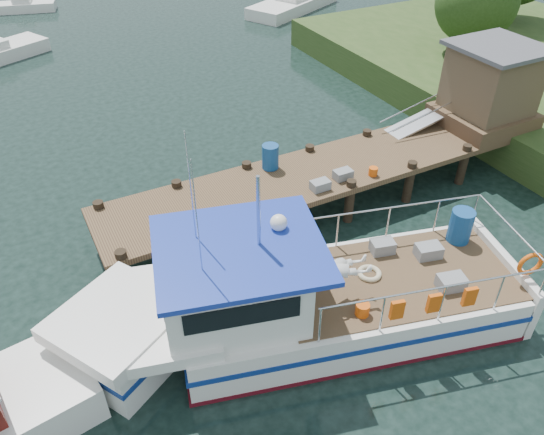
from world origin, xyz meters
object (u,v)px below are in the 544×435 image
lobster_boat (292,302)px  moored_b (23,6)px  dock (436,117)px  moored_c (293,3)px

lobster_boat → moored_b: size_ratio=2.67×
lobster_boat → moored_b: (-2.28, 34.67, -0.71)m
dock → moored_c: (6.24, 21.35, -1.78)m
dock → lobster_boat: lobster_boat is taller
moored_c → lobster_boat: bearing=-136.0°
moored_b → dock: bearing=-89.5°
dock → lobster_boat: bearing=-151.6°
moored_c → dock: bearing=-122.5°
moored_b → moored_c: size_ratio=0.56×
moored_b → lobster_boat: bearing=-105.7°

